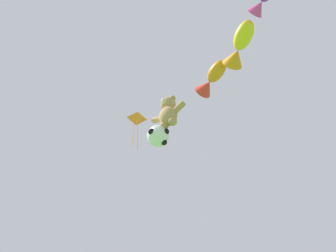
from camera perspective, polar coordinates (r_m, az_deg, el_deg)
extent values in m
ellipsoid|color=tan|center=(13.01, 0.05, 2.18)|extent=(0.96, 0.82, 1.18)
sphere|color=tan|center=(13.67, 0.04, 4.62)|extent=(0.81, 0.81, 0.81)
sphere|color=beige|center=(13.45, -0.86, 5.35)|extent=(0.34, 0.34, 0.34)
sphere|color=tan|center=(14.03, -0.90, 4.88)|extent=(0.33, 0.33, 0.33)
cylinder|color=tan|center=(13.46, -2.30, 1.39)|extent=(0.70, 0.31, 0.55)
sphere|color=tan|center=(12.71, -0.89, -0.06)|extent=(0.44, 0.44, 0.44)
sphere|color=tan|center=(13.80, 1.00, 6.03)|extent=(0.33, 0.33, 0.33)
cylinder|color=tan|center=(12.89, 2.50, 4.21)|extent=(0.70, 0.31, 0.55)
sphere|color=tan|center=(12.49, 1.00, 1.02)|extent=(0.44, 0.44, 0.44)
sphere|color=white|center=(12.71, -2.20, -2.21)|extent=(1.09, 1.09, 1.09)
sphere|color=black|center=(12.47, -0.42, -1.24)|extent=(0.31, 0.31, 0.31)
sphere|color=black|center=(13.19, -1.59, -2.10)|extent=(0.31, 0.31, 0.31)
sphere|color=black|center=(12.39, -3.67, -1.23)|extent=(0.31, 0.31, 0.31)
sphere|color=black|center=(12.41, -0.89, -3.54)|extent=(0.31, 0.31, 0.31)
ellipsoid|color=orange|center=(14.39, 10.55, 11.58)|extent=(1.62, 1.34, 0.66)
cone|color=red|center=(14.87, 8.30, 8.40)|extent=(1.14, 1.22, 0.97)
sphere|color=black|center=(14.36, 11.43, 13.31)|extent=(0.17, 0.17, 0.17)
ellipsoid|color=yellow|center=(13.27, 16.13, 18.35)|extent=(1.63, 1.58, 0.70)
cone|color=orange|center=(13.71, 14.36, 14.29)|extent=(1.28, 1.30, 1.03)
sphere|color=black|center=(13.27, 16.74, 20.44)|extent=(0.18, 0.18, 0.18)
cone|color=#E53F9E|center=(13.02, 19.03, 23.17)|extent=(0.82, 0.87, 0.70)
cube|color=orange|center=(16.36, -6.79, 1.66)|extent=(0.88, 0.96, 1.29)
cylinder|color=orange|center=(15.53, -7.62, -1.84)|extent=(0.03, 0.10, 1.75)
cylinder|color=orange|center=(15.25, -6.73, -1.82)|extent=(0.03, 0.32, 2.08)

